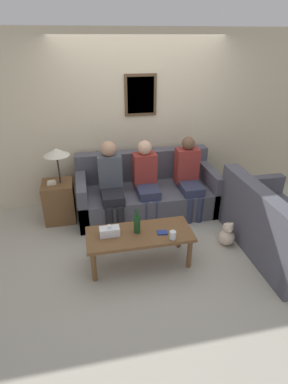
% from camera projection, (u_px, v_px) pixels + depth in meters
% --- Properties ---
extents(ground_plane, '(16.00, 16.00, 0.00)m').
position_uv_depth(ground_plane, '(154.00, 228.00, 4.34)').
color(ground_plane, '#ADA899').
extents(wall_back, '(9.00, 0.08, 2.60)m').
position_uv_depth(wall_back, '(140.00, 121.00, 4.65)').
color(wall_back, beige).
rests_on(wall_back, ground_plane).
extents(couch_main, '(2.11, 0.94, 0.88)m').
position_uv_depth(couch_main, '(146.00, 193.00, 4.69)').
color(couch_main, '#4C4C56').
rests_on(couch_main, ground_plane).
extents(couch_side, '(0.94, 1.68, 0.88)m').
position_uv_depth(couch_side, '(277.00, 229.00, 3.80)').
color(couch_side, '#4C4C56').
rests_on(couch_side, ground_plane).
extents(coffee_table, '(1.24, 0.52, 0.43)m').
position_uv_depth(coffee_table, '(140.00, 237.00, 3.53)').
color(coffee_table, brown).
rests_on(coffee_table, ground_plane).
extents(side_table_with_lamp, '(0.45, 0.44, 1.12)m').
position_uv_depth(side_table_with_lamp, '(59.00, 197.00, 4.40)').
color(side_table_with_lamp, brown).
rests_on(side_table_with_lamp, ground_plane).
extents(wine_bottle, '(0.08, 0.08, 0.31)m').
position_uv_depth(wine_bottle, '(137.00, 224.00, 3.46)').
color(wine_bottle, '#19421E').
rests_on(wine_bottle, coffee_table).
extents(drinking_glass, '(0.07, 0.07, 0.10)m').
position_uv_depth(drinking_glass, '(173.00, 235.00, 3.38)').
color(drinking_glass, silver).
rests_on(drinking_glass, coffee_table).
extents(book_stack, '(0.13, 0.10, 0.02)m').
position_uv_depth(book_stack, '(162.00, 233.00, 3.49)').
color(book_stack, navy).
rests_on(book_stack, coffee_table).
extents(tissue_box, '(0.23, 0.12, 0.15)m').
position_uv_depth(tissue_box, '(110.00, 231.00, 3.44)').
color(tissue_box, silver).
rests_on(tissue_box, coffee_table).
extents(person_left, '(0.34, 0.62, 1.20)m').
position_uv_depth(person_left, '(111.00, 181.00, 4.27)').
color(person_left, black).
rests_on(person_left, ground_plane).
extents(person_middle, '(0.34, 0.60, 1.16)m').
position_uv_depth(person_middle, '(146.00, 178.00, 4.40)').
color(person_middle, '#2D334C').
rests_on(person_middle, ground_plane).
extents(person_right, '(0.34, 0.61, 1.18)m').
position_uv_depth(person_right, '(189.00, 175.00, 4.50)').
color(person_right, '#2D334C').
rests_on(person_right, ground_plane).
extents(teddy_bear, '(0.21, 0.21, 0.33)m').
position_uv_depth(teddy_bear, '(227.00, 235.00, 3.95)').
color(teddy_bear, beige).
rests_on(teddy_bear, ground_plane).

